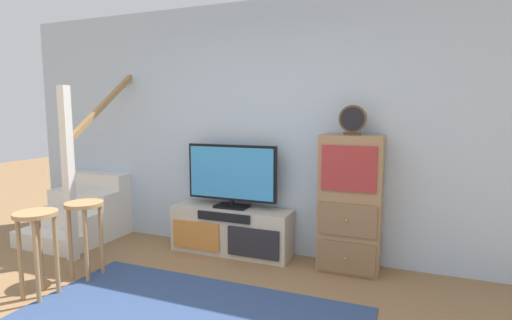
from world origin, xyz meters
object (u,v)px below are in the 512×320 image
Objects in this scene: television at (232,174)px; bar_stool_near at (37,234)px; bar_stool_far at (85,222)px; media_console at (231,230)px; side_cabinet at (350,204)px; desk_clock at (353,120)px.

bar_stool_near is (-1.04, -1.54, -0.33)m from television.
bar_stool_near is 0.45m from bar_stool_far.
media_console is 1.01× the size of side_cabinet.
bar_stool_far is at bearing -132.31° from television.
television is 0.77× the size of side_cabinet.
side_cabinet reaches higher than bar_stool_far.
bar_stool_near reaches higher than media_console.
bar_stool_far is at bearing -132.94° from media_console.
side_cabinet is 0.80m from desk_clock.
side_cabinet is 1.85× the size of bar_stool_far.
bar_stool_far is (-0.99, -1.08, -0.34)m from television.
desk_clock is (0.00, -0.02, 0.80)m from side_cabinet.
media_console is at bearing 179.78° from desk_clock.
bar_stool_near is at bearing -146.60° from side_cabinet.
side_cabinet is at bearing -0.62° from television.
television is 1.40m from desk_clock.
side_cabinet reaches higher than bar_stool_near.
side_cabinet reaches higher than media_console.
media_console is 0.62m from television.
side_cabinet is 4.73× the size of desk_clock.
desk_clock is at bearing -0.22° from media_console.
desk_clock reaches higher than side_cabinet.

